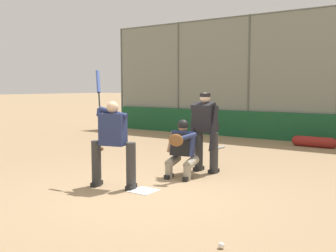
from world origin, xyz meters
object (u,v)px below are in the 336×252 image
(batter_at_plate, at_px, (113,141))
(umpire_home, at_px, (205,130))
(catcher_behind_plate, at_px, (181,148))
(fielding_glove_on_dirt, at_px, (99,148))
(spare_bat_near_backstop, at_px, (219,148))
(baseball_loose, at_px, (221,245))
(equipment_bag_dugout_side, at_px, (314,142))

(batter_at_plate, bearing_deg, umpire_home, -124.28)
(catcher_behind_plate, relative_size, fielding_glove_on_dirt, 4.23)
(spare_bat_near_backstop, bearing_deg, batter_at_plate, -171.26)
(umpire_home, relative_size, baseball_loose, 22.83)
(batter_at_plate, xyz_separation_m, umpire_home, (-0.72, -2.07, 0.06))
(catcher_behind_plate, height_order, umpire_home, umpire_home)
(spare_bat_near_backstop, xyz_separation_m, equipment_bag_dugout_side, (-2.18, -1.99, 0.12))
(batter_at_plate, xyz_separation_m, fielding_glove_on_dirt, (3.20, -2.87, -0.80))
(catcher_behind_plate, relative_size, baseball_loose, 15.74)
(fielding_glove_on_dirt, distance_m, baseball_loose, 7.35)
(fielding_glove_on_dirt, xyz_separation_m, baseball_loose, (-6.05, 4.18, -0.01))
(batter_at_plate, height_order, umpire_home, batter_at_plate)
(umpire_home, bearing_deg, fielding_glove_on_dirt, -5.19)
(equipment_bag_dugout_side, bearing_deg, umpire_home, 78.76)
(batter_at_plate, distance_m, baseball_loose, 3.24)
(baseball_loose, bearing_deg, umpire_home, -57.87)
(umpire_home, relative_size, equipment_bag_dugout_side, 1.26)
(baseball_loose, height_order, equipment_bag_dugout_side, equipment_bag_dugout_side)
(umpire_home, bearing_deg, equipment_bag_dugout_side, -94.98)
(equipment_bag_dugout_side, bearing_deg, fielding_glove_on_dirt, 40.19)
(umpire_home, bearing_deg, batter_at_plate, 76.98)
(batter_at_plate, distance_m, umpire_home, 2.20)
(batter_at_plate, relative_size, catcher_behind_plate, 1.83)
(batter_at_plate, height_order, catcher_behind_plate, batter_at_plate)
(spare_bat_near_backstop, xyz_separation_m, baseball_loose, (-3.32, 6.33, 0.00))
(spare_bat_near_backstop, distance_m, fielding_glove_on_dirt, 3.47)
(equipment_bag_dugout_side, bearing_deg, batter_at_plate, 76.32)
(catcher_behind_plate, distance_m, spare_bat_near_backstop, 3.88)
(catcher_behind_plate, bearing_deg, batter_at_plate, 57.07)
(catcher_behind_plate, xyz_separation_m, equipment_bag_dugout_side, (-1.10, -5.67, -0.45))
(umpire_home, bearing_deg, baseball_loose, 128.38)
(batter_at_plate, distance_m, equipment_bag_dugout_side, 7.24)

